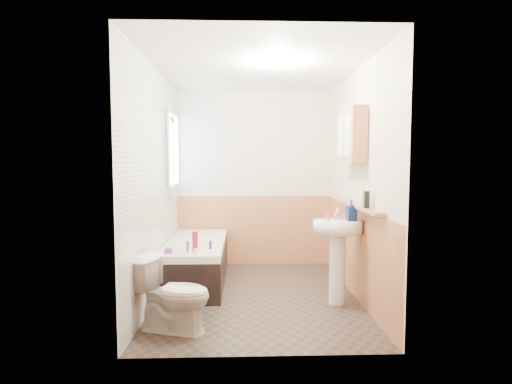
% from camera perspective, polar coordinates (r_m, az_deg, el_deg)
% --- Properties ---
extents(floor, '(2.80, 2.80, 0.00)m').
position_cam_1_polar(floor, '(4.60, 0.07, -14.58)').
color(floor, '#2E2620').
rests_on(floor, ground).
extents(ceiling, '(2.80, 2.80, 0.00)m').
position_cam_1_polar(ceiling, '(4.47, 0.07, 17.38)').
color(ceiling, white).
rests_on(ceiling, ground).
extents(wall_back, '(2.20, 0.02, 2.50)m').
position_cam_1_polar(wall_back, '(5.77, -0.42, 1.91)').
color(wall_back, beige).
rests_on(wall_back, ground).
extents(wall_front, '(2.20, 0.02, 2.50)m').
position_cam_1_polar(wall_front, '(2.95, 1.02, -0.28)').
color(wall_front, beige).
rests_on(wall_front, ground).
extents(wall_left, '(0.02, 2.80, 2.50)m').
position_cam_1_polar(wall_left, '(4.46, -14.33, 1.10)').
color(wall_left, beige).
rests_on(wall_left, ground).
extents(wall_right, '(0.02, 2.80, 2.50)m').
position_cam_1_polar(wall_right, '(4.54, 14.22, 1.16)').
color(wall_right, beige).
rests_on(wall_right, ground).
extents(wainscot_right, '(0.01, 2.80, 1.00)m').
position_cam_1_polar(wainscot_right, '(4.63, 13.79, -8.15)').
color(wainscot_right, '#C27D4F').
rests_on(wainscot_right, wall_right).
extents(wainscot_front, '(2.20, 0.01, 1.00)m').
position_cam_1_polar(wainscot_front, '(3.13, 0.98, -14.09)').
color(wainscot_front, '#C27D4F').
rests_on(wainscot_front, wall_front).
extents(wainscot_back, '(2.20, 0.01, 1.00)m').
position_cam_1_polar(wainscot_back, '(5.82, -0.41, -5.49)').
color(wainscot_back, '#C27D4F').
rests_on(wainscot_back, wall_back).
extents(tile_cladding_left, '(0.01, 2.80, 2.50)m').
position_cam_1_polar(tile_cladding_left, '(4.46, -14.06, 1.11)').
color(tile_cladding_left, white).
rests_on(tile_cladding_left, wall_left).
extents(tile_return_back, '(0.75, 0.01, 1.50)m').
position_cam_1_polar(tile_return_back, '(5.77, -7.68, 6.84)').
color(tile_return_back, white).
rests_on(tile_return_back, wall_back).
extents(window, '(0.03, 0.79, 0.99)m').
position_cam_1_polar(window, '(5.38, -11.74, 5.92)').
color(window, white).
rests_on(window, wall_left).
extents(bathtub, '(0.70, 1.69, 0.66)m').
position_cam_1_polar(bathtub, '(5.06, -8.56, -9.66)').
color(bathtub, black).
rests_on(bathtub, floor).
extents(shower_riser, '(0.10, 0.08, 1.19)m').
position_cam_1_polar(shower_riser, '(4.97, -12.27, 6.71)').
color(shower_riser, silver).
rests_on(shower_riser, wall_left).
extents(toilet, '(0.74, 0.54, 0.65)m').
position_cam_1_polar(toilet, '(3.70, -11.66, -14.11)').
color(toilet, white).
rests_on(toilet, floor).
extents(sink, '(0.52, 0.42, 1.00)m').
position_cam_1_polar(sink, '(4.29, 11.57, -7.30)').
color(sink, white).
rests_on(sink, floor).
extents(pine_shelf, '(0.10, 1.47, 0.03)m').
position_cam_1_polar(pine_shelf, '(4.31, 14.13, -1.92)').
color(pine_shelf, '#C27D4F').
rests_on(pine_shelf, wall_right).
extents(medicine_cabinet, '(0.16, 0.64, 0.58)m').
position_cam_1_polar(medicine_cabinet, '(4.42, 13.45, 7.75)').
color(medicine_cabinet, '#C27D4F').
rests_on(medicine_cabinet, wall_right).
extents(foam_can, '(0.06, 0.06, 0.16)m').
position_cam_1_polar(foam_can, '(3.97, 15.57, -1.06)').
color(foam_can, black).
rests_on(foam_can, pine_shelf).
extents(green_bottle, '(0.06, 0.06, 0.23)m').
position_cam_1_polar(green_bottle, '(4.07, 15.11, -0.45)').
color(green_bottle, '#59C647').
rests_on(green_bottle, pine_shelf).
extents(black_jar, '(0.07, 0.07, 0.04)m').
position_cam_1_polar(black_jar, '(4.73, 12.66, -0.93)').
color(black_jar, silver).
rests_on(black_jar, pine_shelf).
extents(soap_bottle, '(0.11, 0.22, 0.10)m').
position_cam_1_polar(soap_bottle, '(4.21, 13.45, -3.36)').
color(soap_bottle, navy).
rests_on(soap_bottle, sink).
extents(clear_bottle, '(0.04, 0.04, 0.09)m').
position_cam_1_polar(clear_bottle, '(4.15, 10.27, -3.48)').
color(clear_bottle, orange).
rests_on(clear_bottle, sink).
extents(blue_gel, '(0.06, 0.04, 0.22)m').
position_cam_1_polar(blue_gel, '(4.38, -8.70, -7.03)').
color(blue_gel, maroon).
rests_on(blue_gel, bathtub).
extents(cream_jar, '(0.09, 0.09, 0.05)m').
position_cam_1_polar(cream_jar, '(4.38, -12.40, -8.18)').
color(cream_jar, purple).
rests_on(cream_jar, bathtub).
extents(orange_bottle, '(0.04, 0.04, 0.09)m').
position_cam_1_polar(orange_bottle, '(4.50, -6.53, -7.51)').
color(orange_bottle, navy).
rests_on(orange_bottle, bathtub).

